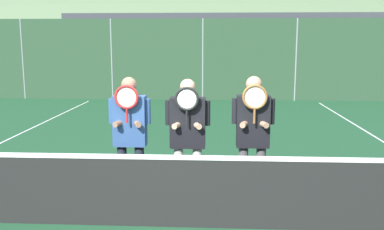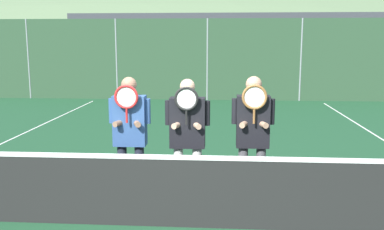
{
  "view_description": "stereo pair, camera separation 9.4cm",
  "coord_description": "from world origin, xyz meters",
  "px_view_note": "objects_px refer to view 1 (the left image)",
  "views": [
    {
      "loc": [
        0.5,
        -5.0,
        2.3
      ],
      "look_at": [
        0.18,
        0.84,
        1.28
      ],
      "focal_mm": 40.0,
      "sensor_mm": 36.0,
      "label": 1
    },
    {
      "loc": [
        0.59,
        -5.0,
        2.3
      ],
      "look_at": [
        0.18,
        0.84,
        1.28
      ],
      "focal_mm": 40.0,
      "sensor_mm": 36.0,
      "label": 2
    }
  ],
  "objects_px": {
    "car_left_of_center": "(174,72)",
    "car_center": "(289,72)",
    "player_center_left": "(188,133)",
    "player_center_right": "(253,132)",
    "player_leftmost": "(130,131)",
    "car_far_left": "(62,71)"
  },
  "relations": [
    {
      "from": "player_leftmost",
      "to": "player_center_left",
      "type": "relative_size",
      "value": 1.01
    },
    {
      "from": "car_far_left",
      "to": "car_left_of_center",
      "type": "xyz_separation_m",
      "value": [
        5.03,
        0.14,
        -0.02
      ]
    },
    {
      "from": "player_center_left",
      "to": "car_far_left",
      "type": "distance_m",
      "value": 14.69
    },
    {
      "from": "car_left_of_center",
      "to": "player_center_right",
      "type": "bearing_deg",
      "value": -80.02
    },
    {
      "from": "car_far_left",
      "to": "player_center_right",
      "type": "bearing_deg",
      "value": -60.77
    },
    {
      "from": "player_center_right",
      "to": "car_center",
      "type": "height_order",
      "value": "player_center_right"
    },
    {
      "from": "player_leftmost",
      "to": "player_center_right",
      "type": "relative_size",
      "value": 0.99
    },
    {
      "from": "car_left_of_center",
      "to": "car_center",
      "type": "relative_size",
      "value": 1.01
    },
    {
      "from": "player_center_left",
      "to": "player_leftmost",
      "type": "bearing_deg",
      "value": 179.41
    },
    {
      "from": "player_center_left",
      "to": "car_far_left",
      "type": "bearing_deg",
      "value": 116.24
    },
    {
      "from": "player_center_right",
      "to": "player_leftmost",
      "type": "bearing_deg",
      "value": 179.73
    },
    {
      "from": "player_leftmost",
      "to": "player_center_right",
      "type": "xyz_separation_m",
      "value": [
        1.67,
        -0.01,
        0.01
      ]
    },
    {
      "from": "player_center_right",
      "to": "car_center",
      "type": "distance_m",
      "value": 13.65
    },
    {
      "from": "player_center_right",
      "to": "player_center_left",
      "type": "bearing_deg",
      "value": -179.98
    },
    {
      "from": "player_center_left",
      "to": "player_center_right",
      "type": "bearing_deg",
      "value": 0.02
    },
    {
      "from": "player_leftmost",
      "to": "car_far_left",
      "type": "distance_m",
      "value": 14.35
    },
    {
      "from": "car_far_left",
      "to": "car_left_of_center",
      "type": "relative_size",
      "value": 0.98
    },
    {
      "from": "player_center_left",
      "to": "car_far_left",
      "type": "relative_size",
      "value": 0.4
    },
    {
      "from": "player_center_right",
      "to": "car_center",
      "type": "bearing_deg",
      "value": 78.55
    },
    {
      "from": "player_center_left",
      "to": "player_center_right",
      "type": "distance_m",
      "value": 0.88
    },
    {
      "from": "player_center_right",
      "to": "car_left_of_center",
      "type": "relative_size",
      "value": 0.4
    },
    {
      "from": "player_center_left",
      "to": "car_center",
      "type": "distance_m",
      "value": 13.85
    }
  ]
}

